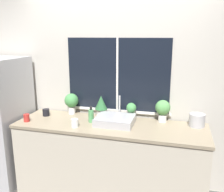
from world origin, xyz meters
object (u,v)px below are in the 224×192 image
mug_black (46,112)px  kettle (197,120)px  potted_plant_far_right (163,109)px  mug_white (75,123)px  potted_plant_far_left (71,102)px  sink (115,120)px  mug_red (27,118)px  soap_bottle (91,116)px  potted_plant_center_left (101,105)px  potted_plant_center_right (131,110)px

mug_black → kettle: 1.89m
potted_plant_far_right → mug_white: (-0.96, -0.45, -0.12)m
potted_plant_far_left → mug_black: bearing=-150.2°
sink → potted_plant_far_right: 0.59m
kettle → potted_plant_far_left: bearing=178.2°
potted_plant_far_left → kettle: potted_plant_far_left is taller
mug_white → mug_red: 0.65m
sink → potted_plant_far_right: (0.54, 0.22, 0.12)m
potted_plant_far_left → soap_bottle: bearing=-33.8°
sink → potted_plant_center_left: (-0.25, 0.22, 0.11)m
potted_plant_center_left → potted_plant_far_right: size_ratio=1.02×
potted_plant_far_left → mug_white: 0.52m
potted_plant_far_left → potted_plant_center_left: bearing=0.0°
mug_white → mug_black: bearing=152.2°
mug_black → kettle: (1.89, 0.12, 0.04)m
potted_plant_far_left → potted_plant_center_right: bearing=0.0°
soap_bottle → potted_plant_center_left: bearing=78.2°
soap_bottle → kettle: 1.25m
mug_red → sink: bearing=11.1°
potted_plant_far_left → mug_red: bearing=-133.4°
soap_bottle → mug_black: (-0.66, 0.08, -0.04)m
sink → potted_plant_center_right: sink is taller
sink → potted_plant_center_right: bearing=56.0°
mug_black → kettle: bearing=3.5°
sink → kettle: (0.94, 0.17, 0.03)m
potted_plant_far_right → mug_black: (-1.49, -0.17, -0.12)m
mug_white → kettle: size_ratio=0.53×
potted_plant_far_right → potted_plant_far_left: bearing=180.0°
potted_plant_center_left → mug_white: bearing=-111.6°
potted_plant_far_left → soap_bottle: potted_plant_far_left is taller
potted_plant_far_right → kettle: (0.40, -0.05, -0.08)m
potted_plant_far_left → soap_bottle: size_ratio=1.40×
potted_plant_center_right → mug_white: bearing=-142.1°
soap_bottle → mug_black: size_ratio=2.21×
mug_white → kettle: (1.36, 0.40, 0.03)m
potted_plant_far_right → mug_white: size_ratio=2.83×
sink → soap_bottle: 0.30m
sink → mug_black: (-0.95, 0.06, -0.00)m
potted_plant_center_right → potted_plant_far_right: potted_plant_far_right is taller
mug_red → mug_black: (0.12, 0.26, -0.00)m
soap_bottle → mug_white: (-0.13, -0.20, -0.04)m
sink → mug_black: bearing=176.7°
potted_plant_center_left → soap_bottle: potted_plant_center_left is taller
mug_red → potted_plant_center_right: bearing=19.5°
potted_plant_center_right → mug_black: bearing=-171.4°
potted_plant_center_left → kettle: bearing=-2.4°
kettle → potted_plant_center_right: bearing=176.3°
potted_plant_center_right → mug_white: size_ratio=2.19×
mug_red → kettle: size_ratio=0.51×
potted_plant_far_right → mug_black: size_ratio=3.01×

